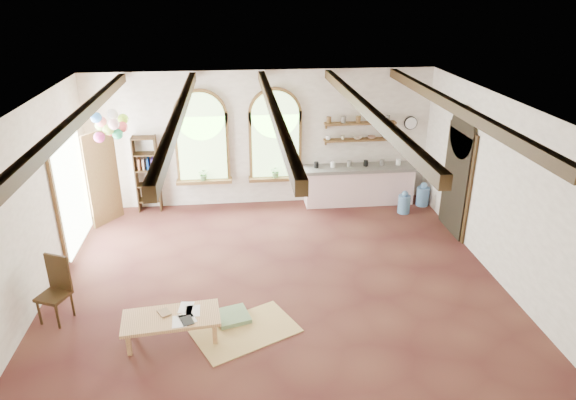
{
  "coord_description": "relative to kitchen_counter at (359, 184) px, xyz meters",
  "views": [
    {
      "loc": [
        -0.65,
        -8.13,
        5.02
      ],
      "look_at": [
        0.29,
        0.6,
        1.26
      ],
      "focal_mm": 32.0,
      "sensor_mm": 36.0,
      "label": 1
    }
  ],
  "objects": [
    {
      "name": "water_jug_a",
      "position": [
        0.93,
        -0.7,
        -0.24
      ],
      "size": [
        0.28,
        0.28,
        0.55
      ],
      "color": "#5584B6",
      "rests_on": "floor"
    },
    {
      "name": "shelf_vase",
      "position": [
        0.65,
        0.18,
        1.19
      ],
      "size": [
        0.18,
        0.18,
        0.19
      ],
      "primitive_type": "imported",
      "color": "slate",
      "rests_on": "wall_shelf_lower"
    },
    {
      "name": "shelf_cup_b",
      "position": [
        -0.4,
        0.18,
        1.14
      ],
      "size": [
        0.1,
        0.1,
        0.09
      ],
      "primitive_type": "imported",
      "color": "beige",
      "rests_on": "wall_shelf_lower"
    },
    {
      "name": "floor_cushion",
      "position": [
        -3.1,
        -4.42,
        -0.43
      ],
      "size": [
        0.62,
        0.62,
        0.09
      ],
      "primitive_type": "cube",
      "rotation": [
        0.0,
        0.0,
        0.27
      ],
      "color": "#66855C",
      "rests_on": "floor"
    },
    {
      "name": "window_right",
      "position": [
        -2.0,
        0.23,
        1.16
      ],
      "size": [
        1.3,
        0.28,
        2.2
      ],
      "color": "brown",
      "rests_on": "floor"
    },
    {
      "name": "water_jug_b",
      "position": [
        1.52,
        -0.32,
        -0.22
      ],
      "size": [
        0.3,
        0.3,
        0.59
      ],
      "color": "#5584B6",
      "rests_on": "floor"
    },
    {
      "name": "table_book",
      "position": [
        -4.18,
        -4.77,
        -0.06
      ],
      "size": [
        0.25,
        0.28,
        0.02
      ],
      "primitive_type": "imported",
      "rotation": [
        0.0,
        0.0,
        0.51
      ],
      "color": "olive",
      "rests_on": "coffee_table"
    },
    {
      "name": "potted_plant_left",
      "position": [
        -3.7,
        0.12,
        0.37
      ],
      "size": [
        0.27,
        0.23,
        0.3
      ],
      "primitive_type": "imported",
      "color": "#598C4C",
      "rests_on": "window_left"
    },
    {
      "name": "shelf_bowl_a",
      "position": [
        -0.05,
        0.18,
        1.12
      ],
      "size": [
        0.22,
        0.22,
        0.05
      ],
      "primitive_type": "imported",
      "color": "beige",
      "rests_on": "wall_shelf_lower"
    },
    {
      "name": "wall_clock",
      "position": [
        1.25,
        0.25,
        1.42
      ],
      "size": [
        0.32,
        0.04,
        0.32
      ],
      "primitive_type": "cylinder",
      "rotation": [
        1.57,
        0.0,
        0.0
      ],
      "color": "black",
      "rests_on": "wall_back"
    },
    {
      "name": "wall_shelf_upper",
      "position": [
        0.0,
        0.18,
        1.47
      ],
      "size": [
        1.7,
        0.24,
        0.04
      ],
      "primitive_type": "cube",
      "color": "brown",
      "rests_on": "wall_back"
    },
    {
      "name": "tablet",
      "position": [
        -3.76,
        -4.97,
        -0.06
      ],
      "size": [
        0.23,
        0.28,
        0.01
      ],
      "primitive_type": "cube",
      "rotation": [
        0.0,
        0.0,
        0.33
      ],
      "color": "black",
      "rests_on": "coffee_table"
    },
    {
      "name": "balloon_cluster",
      "position": [
        -5.45,
        -0.89,
        1.86
      ],
      "size": [
        0.69,
        0.71,
        1.14
      ],
      "color": "white",
      "rests_on": "floor"
    },
    {
      "name": "shelf_cup_a",
      "position": [
        -0.75,
        0.18,
        1.14
      ],
      "size": [
        0.12,
        0.1,
        0.1
      ],
      "primitive_type": "imported",
      "color": "white",
      "rests_on": "wall_shelf_lower"
    },
    {
      "name": "floor",
      "position": [
        -2.3,
        -3.2,
        -0.48
      ],
      "size": [
        8.0,
        8.0,
        0.0
      ],
      "primitive_type": "plane",
      "color": "brown",
      "rests_on": "ground"
    },
    {
      "name": "bookshelf",
      "position": [
        -5.0,
        0.12,
        0.42
      ],
      "size": [
        0.53,
        0.32,
        1.8
      ],
      "color": "#382711",
      "rests_on": "floor"
    },
    {
      "name": "window_left",
      "position": [
        -3.7,
        0.23,
        1.16
      ],
      "size": [
        1.3,
        0.28,
        2.2
      ],
      "color": "brown",
      "rests_on": "floor"
    },
    {
      "name": "ceiling_beams",
      "position": [
        -2.3,
        -3.2,
        2.62
      ],
      "size": [
        6.2,
        6.8,
        0.18
      ],
      "primitive_type": null,
      "color": "#382711",
      "rests_on": "ceiling"
    },
    {
      "name": "floor_mat",
      "position": [
        -2.9,
        -4.77,
        -0.47
      ],
      "size": [
        1.8,
        1.53,
        0.02
      ],
      "primitive_type": "cube",
      "rotation": [
        0.0,
        0.0,
        0.45
      ],
      "color": "tan",
      "rests_on": "floor"
    },
    {
      "name": "coffee_table",
      "position": [
        -4.01,
        -4.83,
        -0.11
      ],
      "size": [
        1.5,
        0.8,
        0.41
      ],
      "color": "tan",
      "rests_on": "floor"
    },
    {
      "name": "shelf_bowl_b",
      "position": [
        0.3,
        0.18,
        1.12
      ],
      "size": [
        0.2,
        0.2,
        0.06
      ],
      "primitive_type": "imported",
      "color": "#8C664C",
      "rests_on": "wall_shelf_lower"
    },
    {
      "name": "potted_plant_right",
      "position": [
        -2.0,
        0.12,
        0.37
      ],
      "size": [
        0.27,
        0.23,
        0.3
      ],
      "primitive_type": "imported",
      "color": "#598C4C",
      "rests_on": "window_right"
    },
    {
      "name": "left_doorway",
      "position": [
        -6.25,
        -1.4,
        0.67
      ],
      "size": [
        0.1,
        1.9,
        2.5
      ],
      "primitive_type": "cube",
      "color": "brown",
      "rests_on": "floor"
    },
    {
      "name": "kitchen_counter",
      "position": [
        0.0,
        0.0,
        0.0
      ],
      "size": [
        2.68,
        0.62,
        0.94
      ],
      "color": "#FCD5D8",
      "rests_on": "floor"
    },
    {
      "name": "side_chair",
      "position": [
        -5.88,
        -4.12,
        -0.16
      ],
      "size": [
        0.57,
        0.57,
        1.08
      ],
      "color": "#382711",
      "rests_on": "floor"
    },
    {
      "name": "wall_shelf_lower",
      "position": [
        0.0,
        0.18,
        1.07
      ],
      "size": [
        1.7,
        0.24,
        0.04
      ],
      "primitive_type": "cube",
      "color": "brown",
      "rests_on": "wall_back"
    },
    {
      "name": "right_doorway",
      "position": [
        1.65,
        -1.7,
        0.62
      ],
      "size": [
        0.1,
        1.3,
        2.4
      ],
      "primitive_type": "cube",
      "color": "black",
      "rests_on": "floor"
    }
  ]
}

